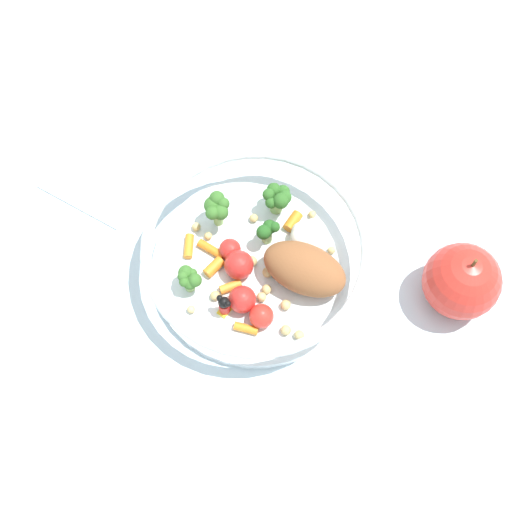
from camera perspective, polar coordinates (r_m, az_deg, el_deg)
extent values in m
plane|color=silver|center=(0.78, -0.93, -1.08)|extent=(2.40, 2.40, 0.00)
cylinder|color=white|center=(0.78, 0.00, -0.91)|extent=(0.24, 0.24, 0.01)
torus|color=white|center=(0.73, 0.00, 0.78)|extent=(0.25, 0.25, 0.01)
ellipsoid|color=brown|center=(0.74, 4.09, -1.09)|extent=(0.08, 0.11, 0.05)
cylinder|color=#8EB766|center=(0.78, 0.92, 1.68)|extent=(0.01, 0.01, 0.02)
sphere|color=#23561E|center=(0.75, 0.70, 1.97)|extent=(0.02, 0.02, 0.02)
sphere|color=#23561E|center=(0.76, 1.13, 2.02)|extent=(0.01, 0.01, 0.01)
sphere|color=#23561E|center=(0.76, 1.56, 2.46)|extent=(0.01, 0.01, 0.01)
sphere|color=#23561E|center=(0.76, 0.94, 2.60)|extent=(0.02, 0.02, 0.02)
sphere|color=#23561E|center=(0.76, 0.59, 2.40)|extent=(0.01, 0.01, 0.01)
cylinder|color=#8EB766|center=(0.78, -3.19, 3.32)|extent=(0.01, 0.01, 0.03)
sphere|color=#386B28|center=(0.76, -3.69, 3.63)|extent=(0.02, 0.02, 0.02)
sphere|color=#386B28|center=(0.76, -2.99, 3.69)|extent=(0.02, 0.02, 0.02)
sphere|color=#386B28|center=(0.76, -2.76, 4.40)|extent=(0.01, 0.01, 0.01)
sphere|color=#386B28|center=(0.76, -3.29, 4.82)|extent=(0.02, 0.02, 0.02)
sphere|color=#386B28|center=(0.77, -3.62, 4.26)|extent=(0.02, 0.02, 0.02)
cylinder|color=#8EB766|center=(0.76, -5.59, -2.43)|extent=(0.01, 0.01, 0.02)
sphere|color=#386B28|center=(0.74, -6.05, -2.17)|extent=(0.01, 0.01, 0.01)
sphere|color=#386B28|center=(0.74, -5.56, -2.25)|extent=(0.02, 0.02, 0.02)
sphere|color=#386B28|center=(0.74, -5.15, -2.03)|extent=(0.02, 0.02, 0.02)
sphere|color=#386B28|center=(0.74, -5.36, -1.46)|extent=(0.01, 0.01, 0.01)
sphere|color=#386B28|center=(0.74, -5.92, -1.39)|extent=(0.02, 0.02, 0.02)
sphere|color=#386B28|center=(0.74, -6.16, -1.71)|extent=(0.01, 0.01, 0.01)
cylinder|color=#7FAD5B|center=(0.79, 1.71, 4.29)|extent=(0.02, 0.02, 0.02)
sphere|color=#2D6023|center=(0.77, 1.28, 4.50)|extent=(0.01, 0.01, 0.01)
sphere|color=#2D6023|center=(0.77, 2.09, 4.64)|extent=(0.02, 0.02, 0.02)
sphere|color=#2D6023|center=(0.77, 2.44, 4.93)|extent=(0.02, 0.02, 0.02)
sphere|color=#2D6023|center=(0.78, 2.28, 5.39)|extent=(0.02, 0.02, 0.02)
sphere|color=#2D6023|center=(0.78, 1.50, 5.55)|extent=(0.02, 0.02, 0.02)
sphere|color=#2D6023|center=(0.77, 1.06, 5.17)|extent=(0.01, 0.01, 0.01)
sphere|color=silver|center=(0.77, 3.85, 1.48)|extent=(0.03, 0.03, 0.03)
sphere|color=silver|center=(0.77, 4.72, 1.04)|extent=(0.03, 0.03, 0.03)
sphere|color=silver|center=(0.78, 4.90, 2.26)|extent=(0.03, 0.03, 0.03)
sphere|color=silver|center=(0.77, 4.12, 1.98)|extent=(0.02, 0.02, 0.02)
sphere|color=silver|center=(0.77, 3.93, 1.95)|extent=(0.03, 0.03, 0.03)
cube|color=yellow|center=(0.75, -2.63, -4.57)|extent=(0.02, 0.01, 0.00)
cylinder|color=red|center=(0.74, -2.67, -4.30)|extent=(0.01, 0.01, 0.02)
sphere|color=black|center=(0.73, -2.71, -3.91)|extent=(0.01, 0.01, 0.01)
sphere|color=black|center=(0.72, -2.38, -4.03)|extent=(0.01, 0.01, 0.01)
sphere|color=black|center=(0.72, -3.07, -3.55)|extent=(0.01, 0.01, 0.01)
cylinder|color=orange|center=(0.76, -3.55, -0.94)|extent=(0.02, 0.01, 0.01)
cylinder|color=orange|center=(0.74, -0.84, -6.09)|extent=(0.02, 0.03, 0.01)
cylinder|color=orange|center=(0.75, -2.15, -2.59)|extent=(0.03, 0.02, 0.01)
cylinder|color=orange|center=(0.79, 3.12, 2.92)|extent=(0.02, 0.02, 0.01)
cylinder|color=orange|center=(0.77, -3.78, 0.56)|extent=(0.01, 0.03, 0.01)
cylinder|color=orange|center=(0.78, -5.66, 0.82)|extent=(0.03, 0.02, 0.01)
sphere|color=red|center=(0.76, -2.33, 0.41)|extent=(0.02, 0.02, 0.02)
sphere|color=red|center=(0.74, -1.16, -3.67)|extent=(0.03, 0.03, 0.03)
sphere|color=red|center=(0.75, -1.25, -0.90)|extent=(0.03, 0.03, 0.03)
sphere|color=red|center=(0.73, 0.46, -5.06)|extent=(0.03, 0.03, 0.03)
sphere|color=tan|center=(0.77, -0.33, -0.44)|extent=(0.01, 0.01, 0.01)
sphere|color=tan|center=(0.80, 4.72, 3.50)|extent=(0.01, 0.01, 0.01)
sphere|color=tan|center=(0.74, 3.65, -6.63)|extent=(0.01, 0.01, 0.01)
sphere|color=tan|center=(0.75, 2.51, -4.12)|extent=(0.01, 0.01, 0.01)
sphere|color=tan|center=(0.74, 2.52, -6.23)|extent=(0.01, 0.01, 0.01)
sphere|color=tan|center=(0.79, -0.20, 3.20)|extent=(0.01, 0.01, 0.01)
sphere|color=tan|center=(0.75, -3.45, -3.34)|extent=(0.01, 0.01, 0.01)
sphere|color=tan|center=(0.76, 0.99, -1.37)|extent=(0.01, 0.01, 0.01)
sphere|color=tan|center=(0.78, 6.36, 0.49)|extent=(0.01, 0.01, 0.01)
sphere|color=tan|center=(0.78, -3.99, 1.73)|extent=(0.01, 0.01, 0.01)
sphere|color=tan|center=(0.75, 0.89, -2.80)|extent=(0.01, 0.01, 0.01)
sphere|color=#D1B775|center=(0.75, -5.46, -4.48)|extent=(0.01, 0.01, 0.01)
sphere|color=tan|center=(0.79, -4.87, 2.64)|extent=(0.01, 0.01, 0.01)
sphere|color=#D1B775|center=(0.75, 0.47, -3.46)|extent=(0.01, 0.01, 0.01)
sphere|color=red|center=(0.76, 16.86, -2.04)|extent=(0.08, 0.08, 0.08)
cylinder|color=brown|center=(0.72, 17.87, -0.56)|extent=(0.00, 0.00, 0.01)
cube|color=white|center=(0.86, -12.49, 7.23)|extent=(0.15, 0.14, 0.01)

